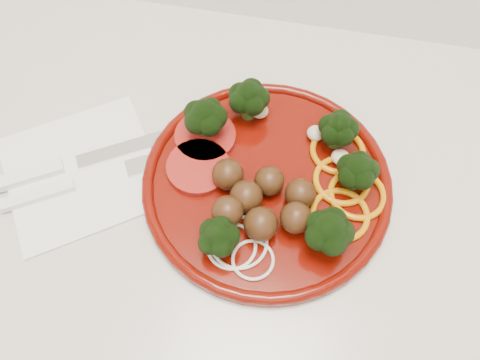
% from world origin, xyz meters
% --- Properties ---
extents(counter, '(2.40, 0.60, 0.90)m').
position_xyz_m(counter, '(0.00, 1.70, 0.45)').
color(counter, beige).
rests_on(counter, ground).
extents(plate, '(0.29, 0.29, 0.06)m').
position_xyz_m(plate, '(-0.01, 1.72, 0.92)').
color(plate, '#510903').
rests_on(plate, counter).
extents(napkin, '(0.24, 0.24, 0.00)m').
position_xyz_m(napkin, '(-0.24, 1.69, 0.90)').
color(napkin, white).
rests_on(napkin, counter).
extents(knife, '(0.21, 0.14, 0.01)m').
position_xyz_m(knife, '(-0.27, 1.69, 0.91)').
color(knife, silver).
rests_on(knife, napkin).
extents(fork, '(0.18, 0.12, 0.01)m').
position_xyz_m(fork, '(-0.25, 1.66, 0.91)').
color(fork, white).
rests_on(fork, napkin).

